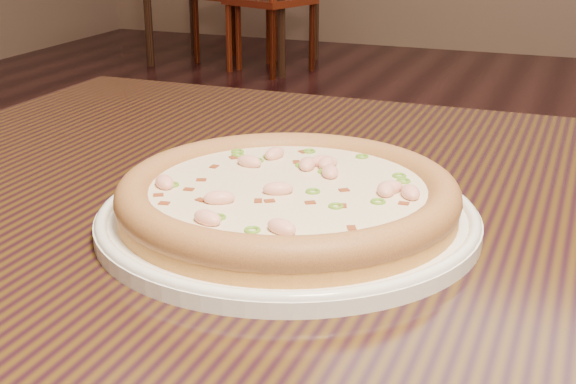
% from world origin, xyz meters
% --- Properties ---
extents(hero_table, '(1.20, 0.80, 0.75)m').
position_xyz_m(hero_table, '(0.12, -0.60, 0.65)').
color(hero_table, black).
rests_on(hero_table, ground).
extents(plate, '(0.31, 0.31, 0.02)m').
position_xyz_m(plate, '(-0.00, -0.65, 0.76)').
color(plate, white).
rests_on(plate, hero_table).
extents(pizza, '(0.28, 0.28, 0.03)m').
position_xyz_m(pizza, '(-0.00, -0.65, 0.78)').
color(pizza, gold).
rests_on(pizza, plate).
extents(chair_b, '(0.54, 0.54, 0.95)m').
position_xyz_m(chair_b, '(-1.62, 3.32, 0.44)').
color(chair_b, '#51110F').
rests_on(chair_b, ground).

